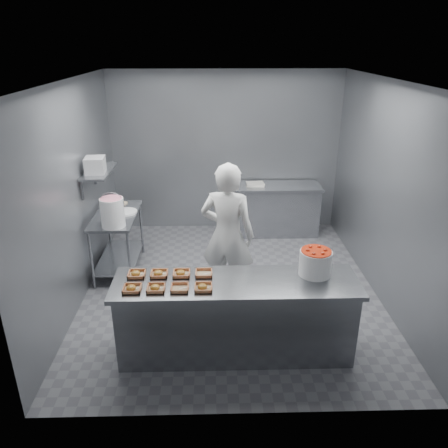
{
  "coord_description": "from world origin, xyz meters",
  "views": [
    {
      "loc": [
        -0.24,
        -5.32,
        3.24
      ],
      "look_at": [
        -0.1,
        -0.2,
        1.07
      ],
      "focal_mm": 35.0,
      "sensor_mm": 36.0,
      "label": 1
    }
  ],
  "objects_px": {
    "tray_2": "(180,288)",
    "strawberry_tub": "(315,262)",
    "tray_0": "(132,288)",
    "glaze_bucket": "(112,212)",
    "tray_3": "(203,287)",
    "tray_7": "(204,273)",
    "tray_6": "(181,273)",
    "tray_1": "(156,288)",
    "prep_table": "(118,234)",
    "tray_4": "(136,274)",
    "worker": "(227,235)",
    "service_counter": "(236,317)",
    "tray_5": "(159,274)",
    "appliance": "(95,165)",
    "back_counter": "(277,209)"
  },
  "relations": [
    {
      "from": "tray_0",
      "to": "tray_6",
      "type": "distance_m",
      "value": 0.56
    },
    {
      "from": "tray_4",
      "to": "tray_5",
      "type": "relative_size",
      "value": 1.0
    },
    {
      "from": "tray_1",
      "to": "worker",
      "type": "relative_size",
      "value": 0.1
    },
    {
      "from": "tray_3",
      "to": "tray_5",
      "type": "bearing_deg",
      "value": 148.53
    },
    {
      "from": "tray_5",
      "to": "strawberry_tub",
      "type": "relative_size",
      "value": 0.55
    },
    {
      "from": "tray_5",
      "to": "tray_0",
      "type": "bearing_deg",
      "value": -129.25
    },
    {
      "from": "tray_5",
      "to": "glaze_bucket",
      "type": "bearing_deg",
      "value": 119.12
    },
    {
      "from": "prep_table",
      "to": "tray_0",
      "type": "height_order",
      "value": "tray_0"
    },
    {
      "from": "tray_4",
      "to": "strawberry_tub",
      "type": "xyz_separation_m",
      "value": [
        1.92,
        -0.02,
        0.13
      ]
    },
    {
      "from": "tray_5",
      "to": "appliance",
      "type": "relative_size",
      "value": 0.64
    },
    {
      "from": "tray_4",
      "to": "strawberry_tub",
      "type": "bearing_deg",
      "value": -0.54
    },
    {
      "from": "tray_1",
      "to": "tray_2",
      "type": "xyz_separation_m",
      "value": [
        0.24,
        0.0,
        -0.0
      ]
    },
    {
      "from": "tray_1",
      "to": "tray_3",
      "type": "bearing_deg",
      "value": 0.0
    },
    {
      "from": "tray_6",
      "to": "strawberry_tub",
      "type": "height_order",
      "value": "strawberry_tub"
    },
    {
      "from": "tray_2",
      "to": "prep_table",
      "type": "bearing_deg",
      "value": 117.04
    },
    {
      "from": "tray_2",
      "to": "glaze_bucket",
      "type": "bearing_deg",
      "value": 121.17
    },
    {
      "from": "tray_3",
      "to": "strawberry_tub",
      "type": "distance_m",
      "value": 1.23
    },
    {
      "from": "tray_6",
      "to": "glaze_bucket",
      "type": "bearing_deg",
      "value": 126.24
    },
    {
      "from": "tray_1",
      "to": "worker",
      "type": "xyz_separation_m",
      "value": [
        0.77,
        1.2,
        0.03
      ]
    },
    {
      "from": "tray_0",
      "to": "tray_1",
      "type": "relative_size",
      "value": 1.0
    },
    {
      "from": "tray_2",
      "to": "strawberry_tub",
      "type": "xyz_separation_m",
      "value": [
        1.43,
        0.28,
        0.13
      ]
    },
    {
      "from": "service_counter",
      "to": "tray_7",
      "type": "bearing_deg",
      "value": 156.6
    },
    {
      "from": "tray_4",
      "to": "worker",
      "type": "height_order",
      "value": "worker"
    },
    {
      "from": "tray_2",
      "to": "appliance",
      "type": "relative_size",
      "value": 0.64
    },
    {
      "from": "tray_3",
      "to": "tray_7",
      "type": "distance_m",
      "value": 0.29
    },
    {
      "from": "prep_table",
      "to": "strawberry_tub",
      "type": "height_order",
      "value": "strawberry_tub"
    },
    {
      "from": "worker",
      "to": "strawberry_tub",
      "type": "relative_size",
      "value": 5.53
    },
    {
      "from": "strawberry_tub",
      "to": "appliance",
      "type": "distance_m",
      "value": 3.22
    },
    {
      "from": "tray_3",
      "to": "tray_7",
      "type": "bearing_deg",
      "value": 89.41
    },
    {
      "from": "prep_table",
      "to": "tray_4",
      "type": "relative_size",
      "value": 6.4
    },
    {
      "from": "tray_1",
      "to": "tray_4",
      "type": "bearing_deg",
      "value": 129.25
    },
    {
      "from": "prep_table",
      "to": "tray_4",
      "type": "bearing_deg",
      "value": -71.96
    },
    {
      "from": "prep_table",
      "to": "glaze_bucket",
      "type": "bearing_deg",
      "value": -81.2
    },
    {
      "from": "tray_0",
      "to": "tray_5",
      "type": "relative_size",
      "value": 1.0
    },
    {
      "from": "tray_1",
      "to": "service_counter",
      "type": "bearing_deg",
      "value": 10.12
    },
    {
      "from": "strawberry_tub",
      "to": "glaze_bucket",
      "type": "distance_m",
      "value": 2.8
    },
    {
      "from": "worker",
      "to": "glaze_bucket",
      "type": "xyz_separation_m",
      "value": [
        -1.53,
        0.45,
        0.16
      ]
    },
    {
      "from": "back_counter",
      "to": "tray_2",
      "type": "xyz_separation_m",
      "value": [
        -1.48,
        -3.4,
        0.47
      ]
    },
    {
      "from": "tray_2",
      "to": "tray_5",
      "type": "xyz_separation_m",
      "value": [
        -0.24,
        0.29,
        0.0
      ]
    },
    {
      "from": "tray_4",
      "to": "worker",
      "type": "xyz_separation_m",
      "value": [
        1.01,
        0.91,
        0.03
      ]
    },
    {
      "from": "tray_0",
      "to": "glaze_bucket",
      "type": "height_order",
      "value": "glaze_bucket"
    },
    {
      "from": "tray_3",
      "to": "glaze_bucket",
      "type": "height_order",
      "value": "glaze_bucket"
    },
    {
      "from": "tray_0",
      "to": "tray_2",
      "type": "bearing_deg",
      "value": 0.0
    },
    {
      "from": "tray_0",
      "to": "tray_7",
      "type": "relative_size",
      "value": 1.0
    },
    {
      "from": "service_counter",
      "to": "prep_table",
      "type": "height_order",
      "value": "same"
    },
    {
      "from": "strawberry_tub",
      "to": "prep_table",
      "type": "bearing_deg",
      "value": 143.97
    },
    {
      "from": "back_counter",
      "to": "tray_3",
      "type": "relative_size",
      "value": 8.01
    },
    {
      "from": "worker",
      "to": "prep_table",
      "type": "bearing_deg",
      "value": -13.05
    },
    {
      "from": "tray_5",
      "to": "appliance",
      "type": "xyz_separation_m",
      "value": [
        -1.0,
        1.66,
        0.75
      ]
    },
    {
      "from": "tray_3",
      "to": "appliance",
      "type": "distance_m",
      "value": 2.56
    }
  ]
}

